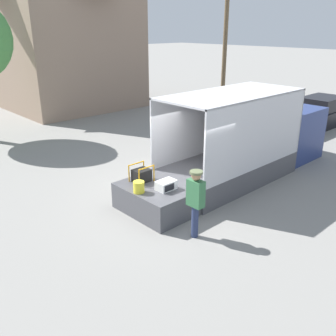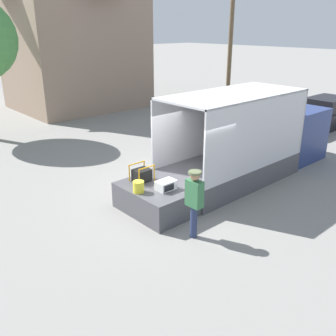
{
  "view_description": "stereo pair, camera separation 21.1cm",
  "coord_description": "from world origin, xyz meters",
  "px_view_note": "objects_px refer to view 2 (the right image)",
  "views": [
    {
      "loc": [
        -7.22,
        -7.42,
        5.09
      ],
      "look_at": [
        -0.49,
        -0.2,
        1.32
      ],
      "focal_mm": 40.0,
      "sensor_mm": 36.0,
      "label": 1
    },
    {
      "loc": [
        -7.06,
        -7.56,
        5.09
      ],
      "look_at": [
        -0.49,
        -0.2,
        1.32
      ],
      "focal_mm": 40.0,
      "sensor_mm": 36.0,
      "label": 2
    }
  ],
  "objects_px": {
    "orange_bucket": "(139,187)",
    "worker_person": "(194,197)",
    "microwave": "(166,185)",
    "box_truck": "(261,146)",
    "portable_generator": "(142,175)",
    "utility_pole": "(231,30)",
    "pickup_truck_black": "(321,116)"
  },
  "relations": [
    {
      "from": "pickup_truck_black",
      "to": "utility_pole",
      "type": "xyz_separation_m",
      "value": [
        0.84,
        7.05,
        4.2
      ]
    },
    {
      "from": "pickup_truck_black",
      "to": "utility_pole",
      "type": "height_order",
      "value": "utility_pole"
    },
    {
      "from": "microwave",
      "to": "utility_pole",
      "type": "height_order",
      "value": "utility_pole"
    },
    {
      "from": "box_truck",
      "to": "utility_pole",
      "type": "bearing_deg",
      "value": 45.7
    },
    {
      "from": "worker_person",
      "to": "utility_pole",
      "type": "height_order",
      "value": "utility_pole"
    },
    {
      "from": "box_truck",
      "to": "microwave",
      "type": "distance_m",
      "value": 5.04
    },
    {
      "from": "box_truck",
      "to": "orange_bucket",
      "type": "bearing_deg",
      "value": 179.83
    },
    {
      "from": "microwave",
      "to": "portable_generator",
      "type": "bearing_deg",
      "value": 96.73
    },
    {
      "from": "portable_generator",
      "to": "box_truck",
      "type": "bearing_deg",
      "value": -6.45
    },
    {
      "from": "pickup_truck_black",
      "to": "utility_pole",
      "type": "distance_m",
      "value": 8.25
    },
    {
      "from": "box_truck",
      "to": "microwave",
      "type": "height_order",
      "value": "box_truck"
    },
    {
      "from": "box_truck",
      "to": "orange_bucket",
      "type": "distance_m",
      "value": 5.72
    },
    {
      "from": "box_truck",
      "to": "worker_person",
      "type": "xyz_separation_m",
      "value": [
        -5.34,
        -1.76,
        0.23
      ]
    },
    {
      "from": "orange_bucket",
      "to": "worker_person",
      "type": "relative_size",
      "value": 0.18
    },
    {
      "from": "orange_bucket",
      "to": "worker_person",
      "type": "bearing_deg",
      "value": -77.98
    },
    {
      "from": "portable_generator",
      "to": "pickup_truck_black",
      "type": "height_order",
      "value": "pickup_truck_black"
    },
    {
      "from": "box_truck",
      "to": "utility_pole",
      "type": "distance_m",
      "value": 12.59
    },
    {
      "from": "box_truck",
      "to": "orange_bucket",
      "type": "xyz_separation_m",
      "value": [
        -5.72,
        0.02,
        0.04
      ]
    },
    {
      "from": "worker_person",
      "to": "pickup_truck_black",
      "type": "height_order",
      "value": "worker_person"
    },
    {
      "from": "portable_generator",
      "to": "utility_pole",
      "type": "bearing_deg",
      "value": 30.6
    },
    {
      "from": "box_truck",
      "to": "pickup_truck_black",
      "type": "height_order",
      "value": "box_truck"
    },
    {
      "from": "microwave",
      "to": "utility_pole",
      "type": "xyz_separation_m",
      "value": [
        13.39,
        8.92,
        3.92
      ]
    },
    {
      "from": "worker_person",
      "to": "microwave",
      "type": "bearing_deg",
      "value": 77.64
    },
    {
      "from": "worker_person",
      "to": "orange_bucket",
      "type": "bearing_deg",
      "value": 102.02
    },
    {
      "from": "orange_bucket",
      "to": "worker_person",
      "type": "distance_m",
      "value": 1.82
    },
    {
      "from": "portable_generator",
      "to": "pickup_truck_black",
      "type": "relative_size",
      "value": 0.11
    },
    {
      "from": "box_truck",
      "to": "portable_generator",
      "type": "xyz_separation_m",
      "value": [
        -5.14,
        0.58,
        0.07
      ]
    },
    {
      "from": "portable_generator",
      "to": "orange_bucket",
      "type": "height_order",
      "value": "portable_generator"
    },
    {
      "from": "portable_generator",
      "to": "utility_pole",
      "type": "relative_size",
      "value": 0.06
    },
    {
      "from": "orange_bucket",
      "to": "pickup_truck_black",
      "type": "distance_m",
      "value": 13.32
    },
    {
      "from": "pickup_truck_black",
      "to": "worker_person",
      "type": "bearing_deg",
      "value": -165.72
    },
    {
      "from": "worker_person",
      "to": "pickup_truck_black",
      "type": "xyz_separation_m",
      "value": [
        12.86,
        3.27,
        -0.5
      ]
    }
  ]
}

